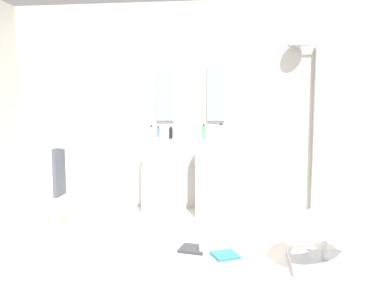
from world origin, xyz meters
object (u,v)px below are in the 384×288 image
(soap_bottle_clear, at_px, (221,131))
(soap_bottle_black, at_px, (171,133))
(towel_rack, at_px, (57,174))
(soap_bottle_green, at_px, (204,132))
(lounge_chair, at_px, (325,226))
(shower_column, at_px, (318,126))
(magazine_teal, at_px, (225,255))
(soap_bottle_white, at_px, (151,132))
(pedestal_sink_right, at_px, (214,175))
(magazine_charcoal, at_px, (193,249))
(coffee_mug, at_px, (204,248))
(pedestal_sink_left, at_px, (161,174))
(soap_bottle_blue, at_px, (158,132))

(soap_bottle_clear, bearing_deg, soap_bottle_black, -162.74)
(towel_rack, xyz_separation_m, soap_bottle_green, (1.45, 0.80, 0.38))
(lounge_chair, relative_size, soap_bottle_green, 5.87)
(shower_column, xyz_separation_m, soap_bottle_clear, (-1.16, -0.07, -0.07))
(towel_rack, distance_m, soap_bottle_green, 1.70)
(lounge_chair, distance_m, soap_bottle_black, 2.14)
(magazine_teal, bearing_deg, soap_bottle_white, 99.11)
(magazine_teal, bearing_deg, towel_rack, 138.54)
(pedestal_sink_right, distance_m, magazine_charcoal, 1.27)
(magazine_charcoal, distance_m, coffee_mug, 0.12)
(towel_rack, bearing_deg, lounge_chair, -11.64)
(soap_bottle_green, bearing_deg, soap_bottle_black, 177.62)
(pedestal_sink_left, relative_size, lounge_chair, 1.00)
(magazine_teal, relative_size, coffee_mug, 2.38)
(coffee_mug, relative_size, soap_bottle_blue, 0.65)
(magazine_charcoal, bearing_deg, shower_column, 56.15)
(towel_rack, distance_m, magazine_charcoal, 1.62)
(towel_rack, xyz_separation_m, coffee_mug, (1.57, -0.38, -0.57))
(lounge_chair, relative_size, soap_bottle_blue, 7.53)
(soap_bottle_white, bearing_deg, pedestal_sink_right, 0.47)
(pedestal_sink_left, bearing_deg, soap_bottle_blue, 115.79)
(soap_bottle_green, bearing_deg, pedestal_sink_right, 23.13)
(soap_bottle_green, xyz_separation_m, soap_bottle_black, (-0.39, 0.02, -0.01))
(towel_rack, bearing_deg, soap_bottle_green, 28.76)
(lounge_chair, height_order, towel_rack, towel_rack)
(towel_rack, bearing_deg, magazine_teal, -14.07)
(lounge_chair, relative_size, towel_rack, 1.09)
(pedestal_sink_left, height_order, towel_rack, pedestal_sink_left)
(magazine_charcoal, relative_size, soap_bottle_green, 1.34)
(pedestal_sink_left, relative_size, magazine_teal, 4.87)
(pedestal_sink_left, xyz_separation_m, shower_column, (1.88, 0.22, 0.59))
(magazine_teal, xyz_separation_m, soap_bottle_black, (-0.71, 1.25, 0.97))
(towel_rack, distance_m, soap_bottle_clear, 1.96)
(shower_column, distance_m, lounge_chair, 1.77)
(soap_bottle_black, bearing_deg, magazine_charcoal, -70.33)
(pedestal_sink_right, bearing_deg, soap_bottle_green, -156.87)
(magazine_teal, relative_size, soap_bottle_black, 1.45)
(pedestal_sink_right, relative_size, shower_column, 0.50)
(soap_bottle_white, xyz_separation_m, soap_bottle_black, (0.24, -0.03, -0.00))
(magazine_charcoal, relative_size, soap_bottle_clear, 1.36)
(pedestal_sink_left, xyz_separation_m, magazine_charcoal, (0.53, -1.17, -0.47))
(pedestal_sink_left, distance_m, towel_rack, 1.27)
(lounge_chair, height_order, soap_bottle_blue, soap_bottle_blue)
(soap_bottle_clear, bearing_deg, magazine_charcoal, -97.76)
(pedestal_sink_right, distance_m, soap_bottle_white, 0.91)
(shower_column, xyz_separation_m, towel_rack, (-2.81, -1.07, -0.45))
(shower_column, xyz_separation_m, soap_bottle_black, (-1.75, -0.26, -0.08))
(towel_rack, distance_m, coffee_mug, 1.71)
(magazine_teal, xyz_separation_m, soap_bottle_blue, (-0.89, 1.41, 0.97))
(soap_bottle_green, bearing_deg, towel_rack, -151.24)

